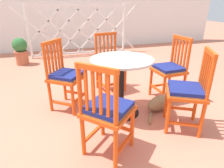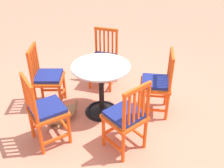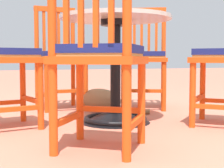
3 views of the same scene
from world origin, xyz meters
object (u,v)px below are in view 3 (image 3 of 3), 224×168
object	(u,v)px
orange_chair_at_corner	(60,58)
orange_chair_tucked_in	(145,58)
orange_chair_facing_out	(1,58)
orange_chair_near_fence	(99,57)
tabby_cat	(98,100)
cafe_table	(115,81)

from	to	relation	value
orange_chair_at_corner	orange_chair_tucked_in	bearing A→B (deg)	-109.20
orange_chair_facing_out	orange_chair_near_fence	bearing A→B (deg)	-152.59
tabby_cat	orange_chair_near_fence	bearing A→B (deg)	160.21
orange_chair_at_corner	orange_chair_near_fence	xyz separation A→B (m)	(-1.47, 0.18, 0.00)
cafe_table	orange_chair_at_corner	bearing A→B (deg)	12.71
orange_chair_facing_out	orange_chair_near_fence	xyz separation A→B (m)	(-0.74, -0.38, 0.00)
orange_chair_facing_out	tabby_cat	world-z (taller)	orange_chair_facing_out
cafe_table	orange_chair_tucked_in	distance (m)	0.79
orange_chair_facing_out	tabby_cat	xyz separation A→B (m)	(0.47, -0.82, -0.35)
orange_chair_tucked_in	tabby_cat	bearing A→B (deg)	91.10
orange_chair_tucked_in	orange_chair_facing_out	size ratio (longest dim) A/B	1.00
orange_chair_near_fence	orange_chair_facing_out	bearing A→B (deg)	27.41
cafe_table	orange_chair_facing_out	distance (m)	0.76
cafe_table	orange_chair_facing_out	size ratio (longest dim) A/B	0.83
orange_chair_facing_out	orange_chair_near_fence	size ratio (longest dim) A/B	1.00
orange_chair_at_corner	orange_chair_near_fence	size ratio (longest dim) A/B	1.00
cafe_table	orange_chair_near_fence	distance (m)	0.76
orange_chair_tucked_in	orange_chair_near_fence	size ratio (longest dim) A/B	1.00
orange_chair_at_corner	orange_chair_facing_out	xyz separation A→B (m)	(-0.73, 0.56, 0.00)
orange_chair_tucked_in	orange_chair_at_corner	bearing A→B (deg)	70.80
orange_chair_near_fence	orange_chair_at_corner	bearing A→B (deg)	-6.82
orange_chair_at_corner	orange_chair_facing_out	world-z (taller)	same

